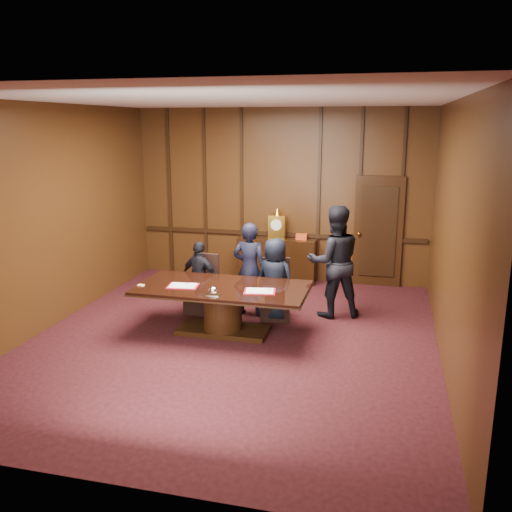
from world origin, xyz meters
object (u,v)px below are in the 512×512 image
Objects in this scene: signatory_left at (200,278)px; witness_left at (250,269)px; witness_right at (334,262)px; sideboard at (277,258)px; signatory_right at (275,279)px; conference_table at (223,302)px.

signatory_left is 0.87m from witness_left.
sideboard is at bearing -73.08° from witness_right.
signatory_left is 1.30m from signatory_right.
signatory_right is at bearing -163.39° from signatory_left.
witness_left is at bearing -91.00° from sideboard.
witness_left reaches higher than signatory_left.
sideboard is 2.27m from signatory_right.
sideboard is at bearing -62.85° from signatory_right.
signatory_left is 0.91× the size of signatory_right.
conference_table is 1.05m from signatory_right.
sideboard is 2.11m from witness_left.
witness_left is 1.42m from witness_right.
conference_table is (-0.23, -3.02, 0.02)m from sideboard.
sideboard is 0.61× the size of conference_table.
witness_right is at bearing -139.37° from signatory_right.
signatory_right is 0.49m from witness_left.
witness_right reaches higher than signatory_right.
witness_left is (-0.46, 0.13, 0.11)m from signatory_right.
signatory_right is (0.65, 0.80, 0.18)m from conference_table.
signatory_right is 0.73× the size of witness_right.
conference_table is 2.03m from witness_right.
witness_left reaches higher than sideboard.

